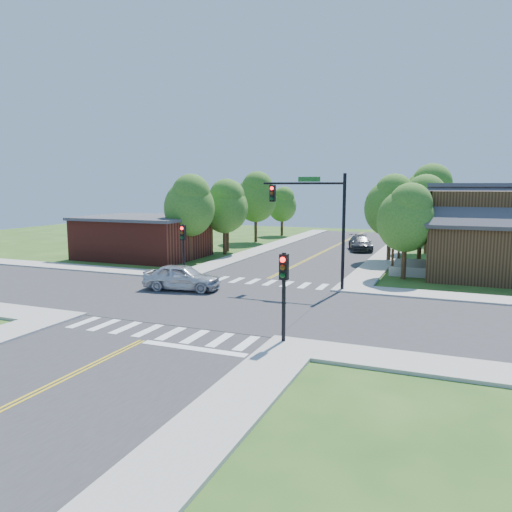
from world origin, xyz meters
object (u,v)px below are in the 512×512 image
at_px(signal_pole_nw, 183,241).
at_px(car_silver, 182,278).
at_px(signal_pole_se, 284,281).
at_px(house_ne, 505,231).
at_px(car_dgrey, 360,244).
at_px(signal_mast_ne, 317,212).

xyz_separation_m(signal_pole_nw, car_silver, (1.96, -3.58, -1.85)).
bearing_deg(signal_pole_se, house_ne, 64.42).
relative_size(signal_pole_se, car_dgrey, 0.71).
height_order(signal_pole_se, signal_pole_nw, same).
height_order(signal_pole_se, car_silver, signal_pole_se).
bearing_deg(signal_mast_ne, signal_pole_nw, -179.93).
bearing_deg(car_silver, house_ne, -65.39).
bearing_deg(car_dgrey, house_ne, -59.46).
height_order(signal_mast_ne, car_silver, signal_mast_ne).
relative_size(signal_mast_ne, house_ne, 0.55).
bearing_deg(house_ne, signal_pole_nw, -157.31).
relative_size(signal_mast_ne, signal_pole_nw, 1.89).
bearing_deg(car_silver, signal_mast_ne, -73.10).
distance_m(signal_mast_ne, signal_pole_se, 11.55).
bearing_deg(car_silver, signal_pole_se, -138.06).
height_order(signal_mast_ne, signal_pole_nw, signal_mast_ne).
xyz_separation_m(signal_pole_nw, car_dgrey, (8.77, 19.55, -1.93)).
relative_size(signal_mast_ne, car_silver, 1.44).
height_order(house_ne, car_silver, house_ne).
xyz_separation_m(car_silver, car_dgrey, (6.81, 23.12, -0.08)).
xyz_separation_m(house_ne, car_dgrey, (-11.94, 10.89, -2.60)).
xyz_separation_m(signal_pole_se, car_silver, (-9.24, 7.62, -1.85)).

